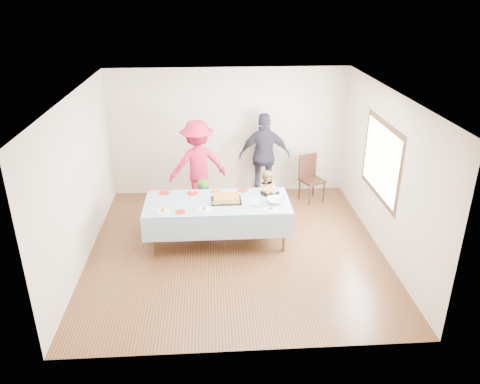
% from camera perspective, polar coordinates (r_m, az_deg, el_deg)
% --- Properties ---
extents(ground, '(5.00, 5.00, 0.00)m').
position_cam_1_polar(ground, '(8.21, -0.53, -6.86)').
color(ground, '#402A12').
rests_on(ground, ground).
extents(room_walls, '(5.04, 5.04, 2.72)m').
position_cam_1_polar(room_walls, '(7.47, -0.16, 4.91)').
color(room_walls, beige).
rests_on(room_walls, ground).
extents(party_table, '(2.50, 1.10, 0.78)m').
position_cam_1_polar(party_table, '(8.11, -2.77, -1.52)').
color(party_table, brown).
rests_on(party_table, ground).
extents(birthday_cake, '(0.52, 0.40, 0.09)m').
position_cam_1_polar(birthday_cake, '(8.08, -1.69, -0.81)').
color(birthday_cake, black).
rests_on(birthday_cake, party_table).
extents(rolls_tray, '(0.35, 0.35, 0.10)m').
position_cam_1_polar(rolls_tray, '(8.38, 3.67, 0.10)').
color(rolls_tray, black).
rests_on(rolls_tray, party_table).
extents(punch_bowl, '(0.32, 0.32, 0.08)m').
position_cam_1_polar(punch_bowl, '(8.04, 4.48, -1.05)').
color(punch_bowl, silver).
rests_on(punch_bowl, party_table).
extents(party_hat, '(0.11, 0.11, 0.19)m').
position_cam_1_polar(party_hat, '(8.50, 4.08, 0.81)').
color(party_hat, silver).
rests_on(party_hat, party_table).
extents(fork_pile, '(0.24, 0.18, 0.07)m').
position_cam_1_polar(fork_pile, '(7.94, 1.78, -1.39)').
color(fork_pile, white).
rests_on(fork_pile, party_table).
extents(plate_red_far_a, '(0.20, 0.20, 0.01)m').
position_cam_1_polar(plate_red_far_a, '(8.50, -9.19, -0.10)').
color(plate_red_far_a, red).
rests_on(plate_red_far_a, party_table).
extents(plate_red_far_b, '(0.20, 0.20, 0.01)m').
position_cam_1_polar(plate_red_far_b, '(8.42, -5.80, -0.15)').
color(plate_red_far_b, red).
rests_on(plate_red_far_b, party_table).
extents(plate_red_far_c, '(0.16, 0.16, 0.01)m').
position_cam_1_polar(plate_red_far_c, '(8.46, -2.96, 0.05)').
color(plate_red_far_c, red).
rests_on(plate_red_far_c, party_table).
extents(plate_red_far_d, '(0.19, 0.19, 0.01)m').
position_cam_1_polar(plate_red_far_d, '(8.50, 0.34, 0.21)').
color(plate_red_far_d, red).
rests_on(plate_red_far_d, party_table).
extents(plate_red_near, '(0.18, 0.18, 0.01)m').
position_cam_1_polar(plate_red_near, '(7.77, -7.28, -2.40)').
color(plate_red_near, red).
rests_on(plate_red_near, party_table).
extents(plate_white_left, '(0.24, 0.24, 0.01)m').
position_cam_1_polar(plate_white_left, '(7.82, -9.36, -2.36)').
color(plate_white_left, white).
rests_on(plate_white_left, party_table).
extents(plate_white_mid, '(0.24, 0.24, 0.01)m').
position_cam_1_polar(plate_white_mid, '(7.79, -4.39, -2.17)').
color(plate_white_mid, white).
rests_on(plate_white_mid, party_table).
extents(plate_white_right, '(0.24, 0.24, 0.01)m').
position_cam_1_polar(plate_white_right, '(7.80, 3.78, -2.13)').
color(plate_white_right, white).
rests_on(plate_white_right, party_table).
extents(dining_chair, '(0.56, 0.56, 0.99)m').
position_cam_1_polar(dining_chair, '(9.92, 8.54, 2.03)').
color(dining_chair, black).
rests_on(dining_chair, ground).
extents(toddler_left, '(0.34, 0.29, 0.80)m').
position_cam_1_polar(toddler_left, '(8.88, -10.68, -1.88)').
color(toddler_left, red).
rests_on(toddler_left, ground).
extents(toddler_mid, '(0.50, 0.43, 0.87)m').
position_cam_1_polar(toddler_mid, '(8.96, -4.50, -1.02)').
color(toddler_mid, '#336C24').
rests_on(toddler_mid, ground).
extents(toddler_right, '(0.53, 0.45, 0.95)m').
position_cam_1_polar(toddler_right, '(9.18, 3.10, -0.08)').
color(toddler_right, tan).
rests_on(toddler_right, ground).
extents(adult_left, '(1.29, 0.91, 1.81)m').
position_cam_1_polar(adult_left, '(9.45, -5.17, 3.39)').
color(adult_left, '#C81940').
rests_on(adult_left, ground).
extents(adult_right, '(1.08, 0.48, 1.83)m').
position_cam_1_polar(adult_right, '(9.88, 3.00, 4.45)').
color(adult_right, '#2E2C3D').
rests_on(adult_right, ground).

